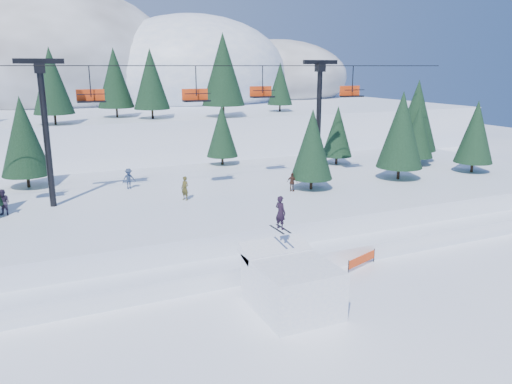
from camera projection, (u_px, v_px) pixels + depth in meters
name	position (u px, v px, depth m)	size (l,w,h in m)	color
ground	(278.00, 327.00, 24.20)	(160.00, 160.00, 0.00)	white
mid_shelf	(176.00, 208.00, 39.78)	(70.00, 22.00, 2.50)	white
berm	(220.00, 259.00, 31.12)	(70.00, 6.00, 1.10)	white
mountain_ridge	(56.00, 82.00, 84.55)	(119.00, 60.25, 26.46)	white
jump_kicker	(291.00, 283.00, 25.75)	(3.78, 5.15, 5.69)	white
chairlift	(182.00, 106.00, 38.17)	(46.00, 3.21, 10.28)	black
conifer_stand	(168.00, 138.00, 38.60)	(62.31, 17.44, 10.02)	black
distant_skiers	(160.00, 184.00, 38.91)	(27.17, 7.12, 1.81)	#283651
banner_near	(362.00, 260.00, 31.12)	(2.69, 1.01, 0.90)	black
banner_far	(367.00, 250.00, 32.72)	(2.85, 0.27, 0.90)	black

